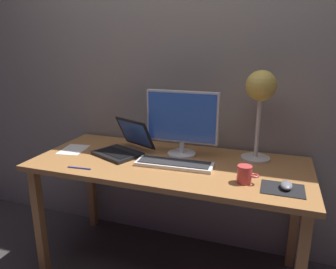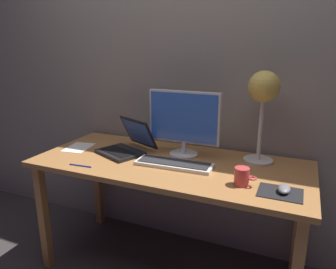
% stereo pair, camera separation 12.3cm
% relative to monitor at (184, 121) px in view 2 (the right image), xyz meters
% --- Properties ---
extents(ground_plane, '(4.80, 4.80, 0.00)m').
position_rel_monitor_xyz_m(ground_plane, '(-0.04, -0.13, -0.96)').
color(ground_plane, '#383333').
rests_on(ground_plane, ground).
extents(back_wall, '(4.80, 0.06, 2.60)m').
position_rel_monitor_xyz_m(back_wall, '(-0.04, 0.27, 0.34)').
color(back_wall, gray).
rests_on(back_wall, ground).
extents(desk, '(1.60, 0.70, 0.74)m').
position_rel_monitor_xyz_m(desk, '(-0.04, -0.13, -0.30)').
color(desk, '#A8703D').
rests_on(desk, ground).
extents(monitor, '(0.44, 0.17, 0.40)m').
position_rel_monitor_xyz_m(monitor, '(0.00, 0.00, 0.00)').
color(monitor, silver).
rests_on(monitor, desk).
extents(keyboard_main, '(0.45, 0.16, 0.03)m').
position_rel_monitor_xyz_m(keyboard_main, '(0.01, -0.19, -0.21)').
color(keyboard_main, silver).
rests_on(keyboard_main, desk).
extents(laptop, '(0.37, 0.39, 0.21)m').
position_rel_monitor_xyz_m(laptop, '(-0.35, -0.07, -0.16)').
color(laptop, black).
rests_on(laptop, desk).
extents(desk_lamp, '(0.17, 0.17, 0.53)m').
position_rel_monitor_xyz_m(desk_lamp, '(0.44, 0.07, 0.18)').
color(desk_lamp, beige).
rests_on(desk_lamp, desk).
extents(mousepad, '(0.20, 0.16, 0.00)m').
position_rel_monitor_xyz_m(mousepad, '(0.59, -0.31, -0.22)').
color(mousepad, black).
rests_on(mousepad, desk).
extents(mouse, '(0.06, 0.10, 0.03)m').
position_rel_monitor_xyz_m(mouse, '(0.61, -0.30, -0.20)').
color(mouse, slate).
rests_on(mouse, mousepad).
extents(coffee_mug, '(0.11, 0.07, 0.09)m').
position_rel_monitor_xyz_m(coffee_mug, '(0.41, -0.29, -0.18)').
color(coffee_mug, '#CC3F3F').
rests_on(coffee_mug, desk).
extents(paper_sheet_near_mouse, '(0.18, 0.23, 0.00)m').
position_rel_monitor_xyz_m(paper_sheet_near_mouse, '(-0.70, -0.13, -0.22)').
color(paper_sheet_near_mouse, white).
rests_on(paper_sheet_near_mouse, desk).
extents(pen, '(0.14, 0.02, 0.01)m').
position_rel_monitor_xyz_m(pen, '(-0.47, -0.40, -0.22)').
color(pen, '#2633A5').
rests_on(pen, desk).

